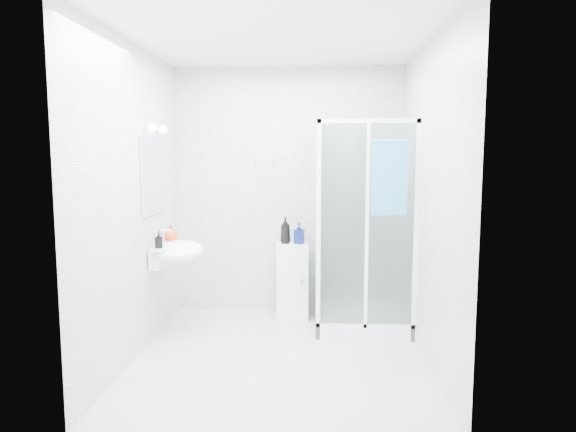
# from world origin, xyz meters

# --- Properties ---
(room) EXTENTS (2.40, 2.60, 2.60)m
(room) POSITION_xyz_m (0.00, 0.00, 1.30)
(room) COLOR silver
(room) RESTS_ON ground
(shower_enclosure) EXTENTS (0.90, 0.95, 2.00)m
(shower_enclosure) POSITION_xyz_m (0.67, 0.77, 0.45)
(shower_enclosure) COLOR white
(shower_enclosure) RESTS_ON ground
(wall_basin) EXTENTS (0.46, 0.56, 0.35)m
(wall_basin) POSITION_xyz_m (-0.99, 0.45, 0.80)
(wall_basin) COLOR white
(wall_basin) RESTS_ON ground
(mirror) EXTENTS (0.02, 0.60, 0.70)m
(mirror) POSITION_xyz_m (-1.19, 0.45, 1.50)
(mirror) COLOR white
(mirror) RESTS_ON room
(vanity_lights) EXTENTS (0.10, 0.40, 0.08)m
(vanity_lights) POSITION_xyz_m (-1.14, 0.45, 1.92)
(vanity_lights) COLOR silver
(vanity_lights) RESTS_ON room
(wall_hooks) EXTENTS (0.23, 0.06, 0.03)m
(wall_hooks) POSITION_xyz_m (-0.25, 1.26, 1.62)
(wall_hooks) COLOR silver
(wall_hooks) RESTS_ON room
(storage_cabinet) EXTENTS (0.34, 0.36, 0.78)m
(storage_cabinet) POSITION_xyz_m (0.05, 1.05, 0.39)
(storage_cabinet) COLOR white
(storage_cabinet) RESTS_ON ground
(hand_towel) EXTENTS (0.31, 0.05, 0.66)m
(hand_towel) POSITION_xyz_m (0.93, 0.36, 1.51)
(hand_towel) COLOR teal
(hand_towel) RESTS_ON shower_enclosure
(shampoo_bottle_a) EXTENTS (0.13, 0.13, 0.28)m
(shampoo_bottle_a) POSITION_xyz_m (-0.02, 1.06, 0.92)
(shampoo_bottle_a) COLOR black
(shampoo_bottle_a) RESTS_ON storage_cabinet
(shampoo_bottle_b) EXTENTS (0.11, 0.11, 0.21)m
(shampoo_bottle_b) POSITION_xyz_m (0.12, 1.07, 0.89)
(shampoo_bottle_b) COLOR #0C154B
(shampoo_bottle_b) RESTS_ON storage_cabinet
(soap_dispenser_orange) EXTENTS (0.14, 0.14, 0.17)m
(soap_dispenser_orange) POSITION_xyz_m (-1.08, 0.61, 0.95)
(soap_dispenser_orange) COLOR #C23E16
(soap_dispenser_orange) RESTS_ON wall_basin
(soap_dispenser_black) EXTENTS (0.08, 0.08, 0.14)m
(soap_dispenser_black) POSITION_xyz_m (-1.10, 0.29, 0.93)
(soap_dispenser_black) COLOR black
(soap_dispenser_black) RESTS_ON wall_basin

